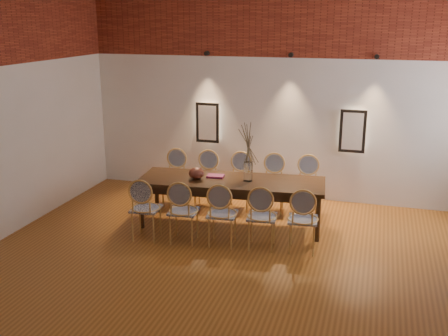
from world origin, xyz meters
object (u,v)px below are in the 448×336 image
(book, at_px, (215,176))
(chair_near_b, at_px, (184,211))
(chair_near_a, at_px, (146,208))
(vase, at_px, (248,171))
(chair_far_d, at_px, (273,185))
(chair_near_d, at_px, (262,216))
(chair_near_e, at_px, (303,219))
(chair_near_c, at_px, (222,214))
(dining_table, at_px, (231,203))
(chair_far_c, at_px, (239,183))
(chair_far_b, at_px, (206,181))
(bowl, at_px, (196,173))
(chair_far_e, at_px, (307,187))
(chair_far_a, at_px, (174,179))

(book, bearing_deg, chair_near_b, -104.00)
(chair_near_a, relative_size, vase, 3.13)
(chair_near_b, relative_size, chair_far_d, 1.00)
(chair_near_d, relative_size, chair_far_d, 1.00)
(chair_near_e, bearing_deg, chair_near_c, 180.00)
(chair_far_d, bearing_deg, dining_table, 52.30)
(chair_far_c, distance_m, chair_far_d, 0.57)
(chair_near_a, height_order, chair_near_b, same)
(chair_near_a, relative_size, chair_far_b, 1.00)
(chair_far_b, bearing_deg, dining_table, 127.70)
(chair_near_b, bearing_deg, bowl, 87.88)
(dining_table, distance_m, chair_far_d, 0.94)
(book, bearing_deg, bowl, -146.51)
(chair_far_d, distance_m, bowl, 1.42)
(chair_near_c, height_order, bowl, chair_near_c)
(chair_near_a, relative_size, chair_far_d, 1.00)
(chair_near_c, distance_m, chair_far_c, 1.48)
(chair_near_e, distance_m, book, 1.67)
(chair_far_b, xyz_separation_m, chair_far_e, (1.70, 0.17, 0.00))
(chair_far_e, relative_size, vase, 3.13)
(chair_far_a, relative_size, book, 3.62)
(chair_near_a, xyz_separation_m, chair_far_d, (1.56, 1.64, 0.00))
(book, bearing_deg, chair_far_a, 149.17)
(chair_near_e, xyz_separation_m, chair_far_e, (-0.15, 1.47, 0.00))
(chair_far_b, bearing_deg, chair_far_d, 180.00)
(chair_near_c, bearing_deg, chair_far_c, 90.00)
(chair_near_c, bearing_deg, chair_far_a, 127.70)
(chair_near_c, bearing_deg, vase, 70.68)
(chair_near_b, relative_size, bowl, 3.92)
(dining_table, distance_m, chair_near_a, 1.36)
(chair_far_b, xyz_separation_m, chair_far_d, (1.14, 0.11, 0.00))
(chair_far_e, bearing_deg, chair_near_c, 52.30)
(chair_near_d, height_order, chair_far_d, same)
(chair_far_e, bearing_deg, vase, 39.92)
(chair_near_b, relative_size, chair_far_b, 1.00)
(chair_far_b, bearing_deg, chair_near_c, 111.13)
(dining_table, distance_m, bowl, 0.72)
(chair_near_a, relative_size, bowl, 3.92)
(dining_table, xyz_separation_m, chair_near_c, (0.07, -0.74, 0.09))
(chair_near_b, bearing_deg, chair_far_e, 40.78)
(chair_near_b, distance_m, chair_far_d, 1.87)
(chair_near_a, xyz_separation_m, vase, (1.32, 0.88, 0.43))
(chair_near_e, relative_size, vase, 3.13)
(chair_far_b, bearing_deg, vase, 138.33)
(chair_near_d, bearing_deg, chair_near_b, -180.00)
(chair_near_c, height_order, chair_far_b, same)
(chair_near_a, height_order, chair_near_e, same)
(chair_far_a, height_order, chair_far_b, same)
(chair_far_e, xyz_separation_m, book, (-1.34, -0.78, 0.30))
(chair_near_a, xyz_separation_m, chair_near_c, (1.14, 0.11, 0.00))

